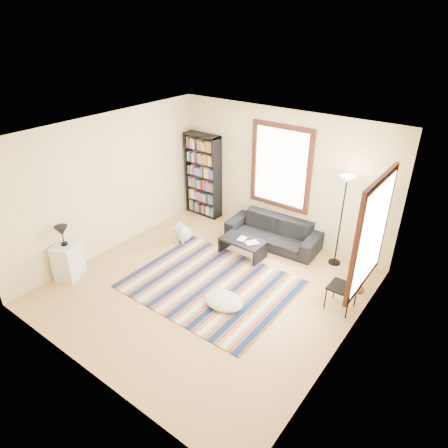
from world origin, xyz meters
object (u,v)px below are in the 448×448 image
Objects in this scene: floor_cushion at (224,301)px; white_cabinet at (68,261)px; coffee_table at (243,247)px; bookshelf at (203,176)px; side_table at (358,277)px; floor_lamp at (341,222)px; folding_chair at (342,287)px; dog at (183,230)px; sofa at (273,232)px.

white_cabinet is at bearing -159.35° from floor_cushion.
bookshelf is at bearing 151.24° from coffee_table.
side_table is (4.19, -0.76, -0.73)m from bookshelf.
floor_lamp is at bearing 18.31° from white_cabinet.
dog is at bearing 179.22° from folding_chair.
folding_chair reaches higher than dog.
floor_lamp is at bearing 138.71° from side_table.
floor_lamp is (1.00, 2.37, 0.84)m from floor_cushion.
floor_cushion is 0.83× the size of folding_chair.
bookshelf is 2.33× the size of folding_chair.
floor_lamp is at bearing 117.22° from folding_chair.
coffee_table is 1.39m from dog.
sofa is 2.33× the size of folding_chair.
sofa is at bearing 30.15° from white_cabinet.
bookshelf is 4.32m from side_table.
sofa is 2.81× the size of floor_cushion.
coffee_table is at bearing 171.01° from folding_chair.
white_cabinet is at bearing -130.18° from coffee_table.
coffee_table is at bearing 26.23° from white_cabinet.
sofa is 0.81m from coffee_table.
dog is at bearing 148.62° from floor_cushion.
floor_cushion is (0.65, -1.52, -0.09)m from coffee_table.
dog is (-2.01, 1.23, 0.18)m from floor_cushion.
sofa is 4.14m from white_cabinet.
white_cabinet reaches higher than dog.
bookshelf is 3.70× the size of side_table.
sofa is at bearing 99.60° from floor_cushion.
bookshelf is 3.76× the size of dog.
floor_lamp is at bearing 27.40° from coffee_table.
floor_lamp is at bearing 9.57° from dog.
sofa is 2.31m from floor_cushion.
side_table is at bearing -10.24° from bookshelf.
sofa is 2.27m from bookshelf.
folding_chair is (-0.05, -0.67, 0.16)m from side_table.
side_table is at bearing 6.61° from coffee_table.
folding_chair reaches higher than floor_cushion.
white_cabinet is at bearing -138.09° from floor_lamp.
dog is at bearing 46.78° from white_cabinet.
white_cabinet is at bearing -94.95° from bookshelf.
coffee_table is 0.48× the size of floor_lamp.
side_table is at bearing 86.70° from folding_chair.
sofa is at bearing -175.86° from floor_lamp.
floor_lamp is 1.49m from folding_chair.
white_cabinet is 1.32× the size of dog.
coffee_table is (-0.27, -0.76, -0.11)m from sofa.
folding_chair reaches higher than sofa.
bookshelf is at bearing 169.37° from sofa.
sofa is 2.87× the size of white_cabinet.
side_table is at bearing -16.77° from sofa.
sofa reaches higher than side_table.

